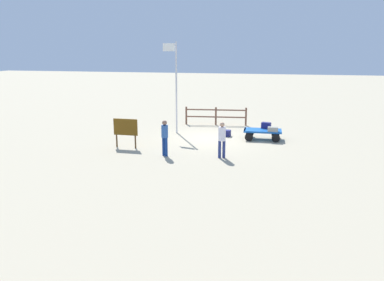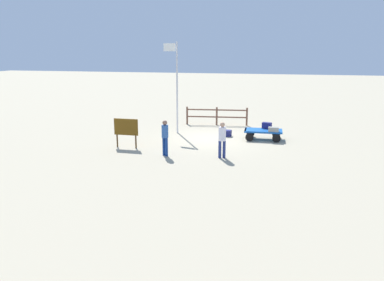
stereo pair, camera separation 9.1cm
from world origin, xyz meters
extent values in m
plane|color=tan|center=(0.00, 0.00, 0.00)|extent=(120.00, 120.00, 0.00)
cube|color=#1656AD|center=(-2.84, -0.35, 0.50)|extent=(2.11, 1.18, 0.10)
cube|color=#1656AD|center=(-1.85, -0.31, 0.50)|extent=(0.12, 1.05, 0.10)
cylinder|color=black|center=(-2.13, 0.25, 0.23)|extent=(0.46, 0.14, 0.45)
cylinder|color=black|center=(-2.09, -0.89, 0.23)|extent=(0.46, 0.14, 0.45)
cylinder|color=black|center=(-3.58, 0.19, 0.23)|extent=(0.46, 0.14, 0.45)
cylinder|color=black|center=(-3.54, -0.95, 0.23)|extent=(0.46, 0.14, 0.45)
cube|color=navy|center=(-3.00, -0.77, 0.73)|extent=(0.56, 0.42, 0.35)
cube|color=gray|center=(-3.40, 0.01, 0.68)|extent=(0.56, 0.30, 0.25)
cube|color=navy|center=(-0.76, -0.69, 0.18)|extent=(0.49, 0.42, 0.36)
cylinder|color=navy|center=(-1.28, 3.90, 0.41)|extent=(0.14, 0.14, 0.83)
cylinder|color=navy|center=(-1.09, 3.96, 0.41)|extent=(0.14, 0.14, 0.83)
cylinder|color=white|center=(-1.19, 3.93, 1.15)|extent=(0.42, 0.42, 0.64)
sphere|color=tan|center=(-1.19, 3.93, 1.58)|extent=(0.23, 0.23, 0.23)
cylinder|color=navy|center=(1.41, 4.24, 0.45)|extent=(0.14, 0.14, 0.89)
cylinder|color=navy|center=(1.57, 4.12, 0.45)|extent=(0.14, 0.14, 0.89)
cylinder|color=#2C569D|center=(1.49, 4.18, 1.19)|extent=(0.44, 0.44, 0.59)
sphere|color=#8B6350|center=(1.49, 4.18, 1.60)|extent=(0.23, 0.23, 0.23)
cylinder|color=silver|center=(2.32, -0.97, 2.69)|extent=(0.10, 0.10, 5.37)
cube|color=white|center=(2.75, -0.97, 5.05)|extent=(0.76, 0.21, 0.45)
cylinder|color=#4C3319|center=(3.37, 3.15, 0.33)|extent=(0.08, 0.08, 0.66)
cylinder|color=#4C3319|center=(4.40, 3.15, 0.33)|extent=(0.08, 0.08, 0.66)
cube|color=brown|center=(3.88, 3.15, 1.08)|extent=(1.28, 0.07, 0.84)
cylinder|color=brown|center=(-1.54, -4.22, 0.60)|extent=(0.12, 0.12, 1.19)
cylinder|color=brown|center=(0.44, -4.00, 0.60)|extent=(0.12, 0.12, 1.19)
cylinder|color=brown|center=(2.42, -3.78, 0.60)|extent=(0.12, 0.12, 1.19)
cube|color=brown|center=(0.44, -4.00, 1.01)|extent=(3.97, 0.52, 0.08)
cube|color=brown|center=(0.44, -4.00, 0.54)|extent=(3.97, 0.52, 0.08)
camera|label=1|loc=(-3.78, 21.18, 4.94)|focal=36.23mm
camera|label=2|loc=(-3.86, 21.15, 4.94)|focal=36.23mm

